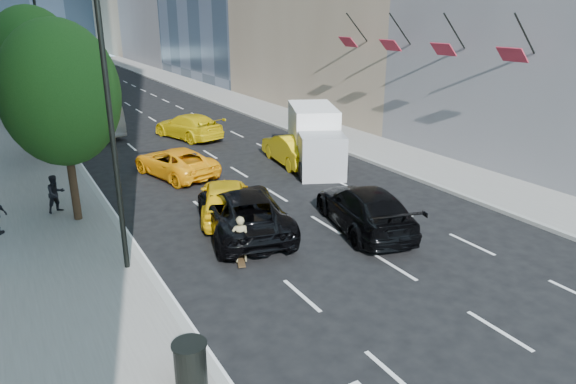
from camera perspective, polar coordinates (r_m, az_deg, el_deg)
ground at (r=16.37m, az=9.12°, el=-9.06°), size 160.00×160.00×0.00m
sidewalk_left at (r=41.78m, az=-28.99°, el=6.34°), size 6.00×120.00×0.15m
sidewalk_right at (r=46.01m, az=-4.58°, el=9.66°), size 4.00×120.00×0.15m
lamp_near at (r=15.48m, az=-18.87°, el=11.26°), size 2.13×0.22×10.00m
lamp_far at (r=33.26m, az=-25.41°, el=14.23°), size 2.13×0.22×10.00m
tree_near at (r=20.37m, az=-23.97°, el=9.94°), size 4.20×4.20×7.46m
tree_mid at (r=30.24m, az=-26.39°, el=12.81°), size 4.50×4.50×7.99m
tree_far at (r=43.23m, az=-27.66°, el=13.07°), size 3.90×3.90×6.92m
traffic_signal at (r=51.27m, az=-27.22°, el=13.34°), size 2.48×0.53×5.20m
facade_flags at (r=29.04m, az=14.18°, el=15.72°), size 1.85×13.30×2.05m
skateboarder at (r=16.51m, az=-5.32°, el=-5.58°), size 0.66×0.54×1.57m
black_sedan_lincoln at (r=18.93m, az=-5.01°, el=-2.09°), size 3.95×6.40×1.66m
black_sedan_mercedes at (r=19.37m, az=8.49°, el=-1.76°), size 3.61×6.04×1.64m
taxi_a at (r=20.40m, az=-7.01°, el=-0.66°), size 3.49×5.04×1.59m
taxi_b at (r=27.63m, az=0.45°, el=4.85°), size 2.32×5.14×1.64m
taxi_c at (r=26.10m, az=-12.45°, el=3.26°), size 3.51×5.50×1.41m
taxi_d at (r=34.01m, az=-11.02°, el=7.19°), size 3.66×5.87×1.59m
city_bus at (r=38.40m, az=-22.88°, el=8.42°), size 4.97×10.78×2.93m
box_truck at (r=27.28m, az=3.01°, el=6.16°), size 4.61×6.65×3.01m
pedestrian_a at (r=22.36m, az=-24.40°, el=-0.17°), size 0.92×0.84×1.54m
trash_can at (r=11.60m, az=-10.77°, el=-18.46°), size 0.68×0.68×1.03m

